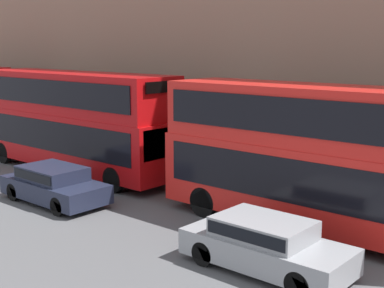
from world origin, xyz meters
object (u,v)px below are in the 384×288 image
at_px(car_dark_sedan, 265,243).
at_px(pedestrian, 78,142).
at_px(car_hatchback, 54,183).
at_px(bus_second_in_queue, 73,118).
at_px(bus_leading, 319,153).

relative_size(car_dark_sedan, pedestrian, 2.75).
height_order(car_hatchback, pedestrian, pedestrian).
height_order(car_dark_sedan, pedestrian, pedestrian).
distance_m(car_dark_sedan, car_hatchback, 8.92).
height_order(bus_second_in_queue, car_dark_sedan, bus_second_in_queue).
xyz_separation_m(bus_leading, car_dark_sedan, (-3.40, -0.40, -1.72)).
height_order(car_dark_sedan, car_hatchback, car_dark_sedan).
relative_size(bus_leading, bus_second_in_queue, 0.91).
xyz_separation_m(bus_leading, bus_second_in_queue, (-0.00, 11.86, 0.00)).
distance_m(bus_second_in_queue, car_dark_sedan, 12.84).
bearing_deg(bus_second_in_queue, pedestrian, 50.28).
xyz_separation_m(bus_second_in_queue, car_dark_sedan, (-3.40, -12.26, -1.72)).
xyz_separation_m(bus_leading, pedestrian, (2.23, 14.54, -1.71)).
bearing_deg(pedestrian, bus_leading, -98.71).
bearing_deg(bus_second_in_queue, car_dark_sedan, -105.50).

